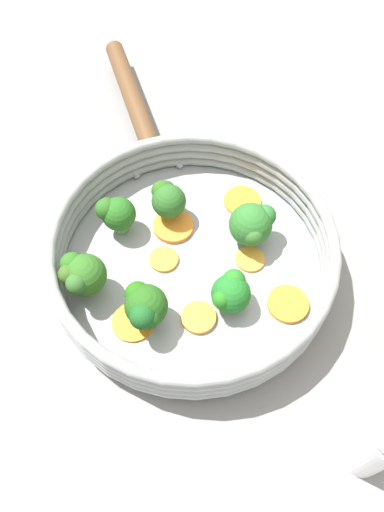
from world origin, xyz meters
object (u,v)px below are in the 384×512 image
(carrot_slice_4, at_px, (164,259))
(broccoli_floret_2, at_px, (82,275))
(carrot_slice_0, at_px, (133,322))
(broccoli_floret_3, at_px, (231,291))
(carrot_slice_1, at_px, (173,226))
(carrot_slice_2, at_px, (250,259))
(skillet, at_px, (192,267))
(carrot_slice_3, at_px, (242,201))
(carrot_slice_5, at_px, (199,317))
(broccoli_floret_4, at_px, (145,307))
(carrot_slice_6, at_px, (288,304))
(broccoli_floret_5, at_px, (167,199))
(salt_shaker, at_px, (378,447))
(broccoli_floret_0, at_px, (252,225))
(broccoli_floret_1, at_px, (116,213))

(carrot_slice_4, bearing_deg, broccoli_floret_2, 68.99)
(carrot_slice_0, height_order, broccoli_floret_3, broccoli_floret_3)
(broccoli_floret_3, bearing_deg, carrot_slice_0, 56.53)
(carrot_slice_1, bearing_deg, carrot_slice_2, -163.66)
(skillet, distance_m, carrot_slice_3, 0.10)
(carrot_slice_5, relative_size, broccoli_floret_4, 0.68)
(broccoli_floret_3, xyz_separation_m, broccoli_floret_4, (0.05, 0.07, 0.01))
(carrot_slice_1, distance_m, broccoli_floret_3, 0.11)
(carrot_slice_6, relative_size, broccoli_floret_3, 0.89)
(carrot_slice_0, distance_m, broccoli_floret_4, 0.03)
(skillet, relative_size, carrot_slice_5, 8.07)
(skillet, bearing_deg, carrot_slice_0, 93.27)
(broccoli_floret_4, bearing_deg, broccoli_floret_5, -54.33)
(skillet, relative_size, carrot_slice_4, 9.11)
(carrot_slice_4, relative_size, salt_shaker, 0.30)
(salt_shaker, bearing_deg, broccoli_floret_0, -25.13)
(carrot_slice_2, relative_size, broccoli_floret_5, 0.64)
(carrot_slice_2, relative_size, carrot_slice_3, 0.73)
(carrot_slice_2, distance_m, broccoli_floret_2, 0.18)
(broccoli_floret_3, bearing_deg, broccoli_floret_5, -15.71)
(carrot_slice_6, height_order, salt_shaker, salt_shaker)
(carrot_slice_2, distance_m, carrot_slice_3, 0.08)
(carrot_slice_5, bearing_deg, salt_shaker, -178.31)
(carrot_slice_4, relative_size, broccoli_floret_4, 0.60)
(carrot_slice_0, relative_size, carrot_slice_6, 1.02)
(skillet, bearing_deg, broccoli_floret_1, 15.00)
(skillet, relative_size, broccoli_floret_4, 5.48)
(carrot_slice_6, bearing_deg, carrot_slice_5, 52.96)
(carrot_slice_0, relative_size, broccoli_floret_2, 0.79)
(skillet, height_order, broccoli_floret_5, broccoli_floret_5)
(carrot_slice_0, height_order, broccoli_floret_4, broccoli_floret_4)
(carrot_slice_0, bearing_deg, carrot_slice_6, -129.36)
(carrot_slice_3, bearing_deg, broccoli_floret_5, 56.24)
(skillet, bearing_deg, broccoli_floret_2, 60.73)
(carrot_slice_4, height_order, broccoli_floret_2, broccoli_floret_2)
(carrot_slice_6, xyz_separation_m, broccoli_floret_0, (0.08, -0.03, 0.03))
(broccoli_floret_2, height_order, broccoli_floret_5, broccoli_floret_2)
(carrot_slice_2, height_order, salt_shaker, salt_shaker)
(carrot_slice_3, xyz_separation_m, broccoli_floret_2, (0.04, 0.20, 0.03))
(carrot_slice_0, distance_m, carrot_slice_5, 0.07)
(carrot_slice_1, relative_size, carrot_slice_6, 1.07)
(broccoli_floret_1, relative_size, broccoli_floret_4, 0.93)
(carrot_slice_4, bearing_deg, broccoli_floret_3, -172.53)
(carrot_slice_2, height_order, broccoli_floret_3, broccoli_floret_3)
(carrot_slice_2, bearing_deg, carrot_slice_1, 16.34)
(carrot_slice_1, xyz_separation_m, carrot_slice_5, (-0.10, 0.06, -0.00))
(carrot_slice_6, relative_size, broccoli_floret_1, 0.87)
(carrot_slice_1, xyz_separation_m, carrot_slice_3, (-0.03, -0.08, -0.00))
(carrot_slice_0, bearing_deg, skillet, -86.73)
(broccoli_floret_2, bearing_deg, broccoli_floret_5, -86.38)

